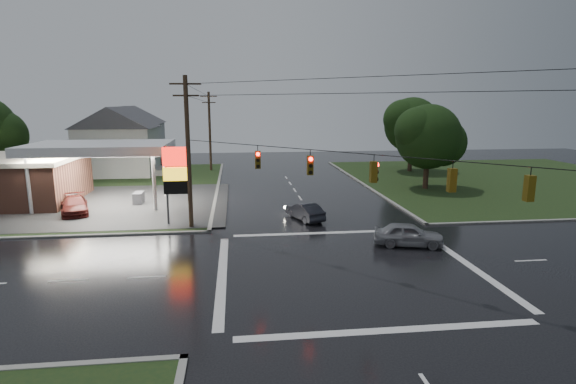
{
  "coord_description": "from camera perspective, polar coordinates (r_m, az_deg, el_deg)",
  "views": [
    {
      "loc": [
        -6.12,
        -23.24,
        9.15
      ],
      "look_at": [
        -2.56,
        7.19,
        3.0
      ],
      "focal_mm": 28.0,
      "sensor_mm": 36.0,
      "label": 1
    }
  ],
  "objects": [
    {
      "name": "car_north",
      "position": [
        35.5,
        2.14,
        -2.46
      ],
      "size": [
        2.81,
        4.4,
        1.37
      ],
      "primitive_type": "imported",
      "rotation": [
        0.0,
        0.0,
        3.5
      ],
      "color": "black",
      "rests_on": "ground"
    },
    {
      "name": "traffic_signals",
      "position": [
        24.17,
        8.11,
        4.9
      ],
      "size": [
        26.87,
        26.87,
        1.47
      ],
      "color": "black",
      "rests_on": "ground"
    },
    {
      "name": "house_far",
      "position": [
        73.13,
        -19.31,
        6.99
      ],
      "size": [
        11.05,
        8.48,
        8.6
      ],
      "color": "silver",
      "rests_on": "ground"
    },
    {
      "name": "utility_pole_n",
      "position": [
        61.44,
        -9.9,
        7.74
      ],
      "size": [
        2.2,
        0.32,
        10.5
      ],
      "color": "#382619",
      "rests_on": "ground"
    },
    {
      "name": "car_pump",
      "position": [
        41.33,
        -25.47,
        -1.54
      ],
      "size": [
        3.54,
        5.38,
        1.45
      ],
      "primitive_type": "imported",
      "rotation": [
        0.0,
        0.0,
        0.33
      ],
      "color": "#571714",
      "rests_on": "ground"
    },
    {
      "name": "gas_station",
      "position": [
        47.64,
        -30.84,
        1.77
      ],
      "size": [
        26.2,
        18.0,
        5.6
      ],
      "color": "#2D2D2D",
      "rests_on": "ground"
    },
    {
      "name": "grass_nw",
      "position": [
        53.88,
        -28.21,
        0.25
      ],
      "size": [
        36.0,
        36.0,
        0.08
      ],
      "primitive_type": "cube",
      "color": "black",
      "rests_on": "ground"
    },
    {
      "name": "utility_pole_nw",
      "position": [
        33.09,
        -12.55,
        5.13
      ],
      "size": [
        2.2,
        0.32,
        11.0
      ],
      "color": "#382619",
      "rests_on": "ground"
    },
    {
      "name": "car_crossing",
      "position": [
        30.15,
        15.05,
        -5.22
      ],
      "size": [
        4.73,
        2.85,
        1.51
      ],
      "primitive_type": "imported",
      "rotation": [
        0.0,
        0.0,
        1.31
      ],
      "color": "gray",
      "rests_on": "ground"
    },
    {
      "name": "ground",
      "position": [
        25.71,
        7.65,
        -9.6
      ],
      "size": [
        120.0,
        120.0,
        0.0
      ],
      "primitive_type": "plane",
      "color": "black",
      "rests_on": "ground"
    },
    {
      "name": "tree_ne_near",
      "position": [
        49.69,
        17.53,
        6.68
      ],
      "size": [
        7.99,
        6.8,
        8.98
      ],
      "color": "black",
      "rests_on": "ground"
    },
    {
      "name": "grass_ne",
      "position": [
        59.49,
        26.12,
        1.37
      ],
      "size": [
        36.0,
        36.0,
        0.08
      ],
      "primitive_type": "cube",
      "color": "black",
      "rests_on": "ground"
    },
    {
      "name": "house_near",
      "position": [
        61.25,
        -20.79,
        6.17
      ],
      "size": [
        11.05,
        8.48,
        8.6
      ],
      "color": "silver",
      "rests_on": "ground"
    },
    {
      "name": "pylon_sign",
      "position": [
        34.41,
        -13.92,
        2.42
      ],
      "size": [
        2.0,
        0.35,
        6.0
      ],
      "color": "#59595E",
      "rests_on": "ground"
    },
    {
      "name": "tree_ne_far",
      "position": [
        61.85,
        15.6,
        8.18
      ],
      "size": [
        8.46,
        7.2,
        9.8
      ],
      "color": "black",
      "rests_on": "ground"
    }
  ]
}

